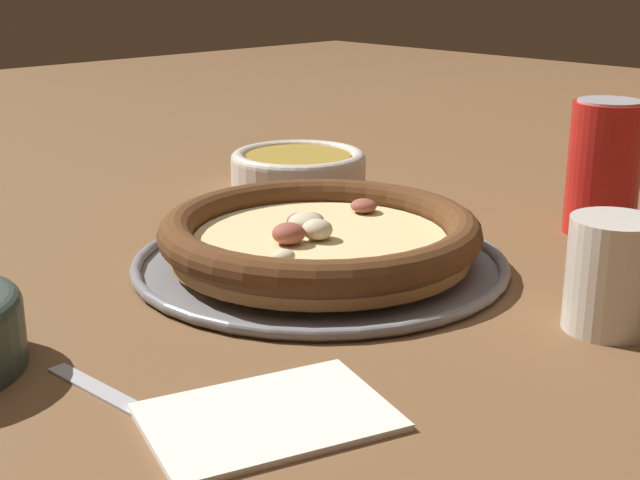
{
  "coord_description": "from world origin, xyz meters",
  "views": [
    {
      "loc": [
        -0.48,
        -0.5,
        0.25
      ],
      "look_at": [
        0.0,
        0.0,
        0.02
      ],
      "focal_mm": 50.0,
      "sensor_mm": 36.0,
      "label": 1
    }
  ],
  "objects_px": {
    "napkin": "(268,414)",
    "fork": "(152,417)",
    "drinking_cup": "(611,275)",
    "pizza": "(320,235)",
    "beverage_can": "(604,168)",
    "pizza_tray": "(320,262)",
    "bowl_near": "(298,169)"
  },
  "relations": [
    {
      "from": "pizza_tray",
      "to": "bowl_near",
      "type": "distance_m",
      "value": 0.26
    },
    {
      "from": "pizza",
      "to": "fork",
      "type": "relative_size",
      "value": 1.54
    },
    {
      "from": "napkin",
      "to": "fork",
      "type": "xyz_separation_m",
      "value": [
        -0.05,
        0.05,
        -0.0
      ]
    },
    {
      "from": "fork",
      "to": "bowl_near",
      "type": "bearing_deg",
      "value": 124.26
    },
    {
      "from": "drinking_cup",
      "to": "fork",
      "type": "xyz_separation_m",
      "value": [
        -0.3,
        0.11,
        -0.04
      ]
    },
    {
      "from": "pizza",
      "to": "beverage_can",
      "type": "bearing_deg",
      "value": -22.72
    },
    {
      "from": "pizza_tray",
      "to": "napkin",
      "type": "distance_m",
      "value": 0.26
    },
    {
      "from": "pizza_tray",
      "to": "drinking_cup",
      "type": "relative_size",
      "value": 3.9
    },
    {
      "from": "pizza",
      "to": "napkin",
      "type": "height_order",
      "value": "pizza"
    },
    {
      "from": "fork",
      "to": "beverage_can",
      "type": "height_order",
      "value": "beverage_can"
    },
    {
      "from": "pizza_tray",
      "to": "pizza",
      "type": "relative_size",
      "value": 1.17
    },
    {
      "from": "pizza_tray",
      "to": "pizza",
      "type": "bearing_deg",
      "value": 103.57
    },
    {
      "from": "napkin",
      "to": "fork",
      "type": "distance_m",
      "value": 0.06
    },
    {
      "from": "fork",
      "to": "beverage_can",
      "type": "xyz_separation_m",
      "value": [
        0.5,
        0.01,
        0.06
      ]
    },
    {
      "from": "napkin",
      "to": "fork",
      "type": "relative_size",
      "value": 0.91
    },
    {
      "from": "beverage_can",
      "to": "bowl_near",
      "type": "bearing_deg",
      "value": 107.27
    },
    {
      "from": "bowl_near",
      "to": "napkin",
      "type": "distance_m",
      "value": 0.51
    },
    {
      "from": "bowl_near",
      "to": "fork",
      "type": "height_order",
      "value": "bowl_near"
    },
    {
      "from": "pizza",
      "to": "fork",
      "type": "height_order",
      "value": "pizza"
    },
    {
      "from": "bowl_near",
      "to": "drinking_cup",
      "type": "distance_m",
      "value": 0.45
    },
    {
      "from": "beverage_can",
      "to": "pizza_tray",
      "type": "bearing_deg",
      "value": 157.31
    },
    {
      "from": "pizza_tray",
      "to": "beverage_can",
      "type": "relative_size",
      "value": 2.51
    },
    {
      "from": "pizza_tray",
      "to": "beverage_can",
      "type": "xyz_separation_m",
      "value": [
        0.26,
        -0.11,
        0.06
      ]
    },
    {
      "from": "fork",
      "to": "drinking_cup",
      "type": "bearing_deg",
      "value": 65.6
    },
    {
      "from": "drinking_cup",
      "to": "bowl_near",
      "type": "bearing_deg",
      "value": 76.21
    },
    {
      "from": "pizza_tray",
      "to": "drinking_cup",
      "type": "xyz_separation_m",
      "value": [
        0.05,
        -0.23,
        0.04
      ]
    },
    {
      "from": "pizza_tray",
      "to": "napkin",
      "type": "xyz_separation_m",
      "value": [
        -0.2,
        -0.17,
        -0.0
      ]
    },
    {
      "from": "drinking_cup",
      "to": "pizza_tray",
      "type": "bearing_deg",
      "value": 103.44
    },
    {
      "from": "beverage_can",
      "to": "pizza",
      "type": "bearing_deg",
      "value": 157.28
    },
    {
      "from": "drinking_cup",
      "to": "fork",
      "type": "height_order",
      "value": "drinking_cup"
    },
    {
      "from": "pizza",
      "to": "beverage_can",
      "type": "relative_size",
      "value": 2.14
    },
    {
      "from": "beverage_can",
      "to": "drinking_cup",
      "type": "bearing_deg",
      "value": -149.02
    }
  ]
}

